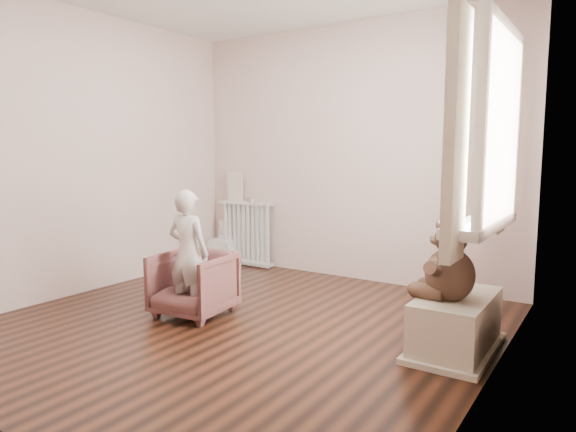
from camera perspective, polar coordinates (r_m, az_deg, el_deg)
The scene contains 17 objects.
floor at distance 4.02m, azimuth -5.42°, elevation -11.92°, with size 3.60×3.60×0.01m, color black.
back_wall at distance 5.32m, azimuth 6.66°, elevation 6.98°, with size 3.60×0.02×2.60m, color beige.
left_wall at distance 5.12m, azimuth -21.66°, elevation 6.52°, with size 0.02×3.60×2.60m, color beige.
right_wall at distance 3.02m, azimuth 22.24°, elevation 6.41°, with size 0.02×3.60×2.60m, color beige.
window at distance 3.32m, azimuth 22.68°, elevation 9.00°, with size 0.03×0.90×1.10m, color white.
window_sill at distance 3.37m, azimuth 20.70°, elevation -0.84°, with size 0.22×1.10×0.06m, color silver.
curtain_left at distance 2.79m, azimuth 18.19°, elevation 8.42°, with size 0.06×0.26×1.30m, color beige.
curtain_right at distance 3.90m, azimuth 22.60°, elevation 7.76°, with size 0.06×0.26×1.30m, color beige.
radiator at distance 5.95m, azimuth -4.68°, elevation -1.78°, with size 0.70×0.13×0.74m, color silver.
paper_doll at distance 5.99m, azimuth -5.90°, elevation 3.27°, with size 0.20×0.02×0.34m, color beige.
tin_a at distance 5.86m, azimuth -4.12°, elevation 1.83°, with size 0.09×0.09×0.06m, color #A59E8C.
toy_vanity at distance 6.15m, azimuth -7.17°, elevation -2.61°, with size 0.32×0.23×0.50m, color silver.
armchair at distance 4.21m, azimuth -10.45°, elevation -7.45°, with size 0.55×0.57×0.51m, color #562D29.
child at distance 4.12m, azimuth -11.02°, elevation -4.06°, with size 0.36×0.24×1.00m, color silver.
toy_bench at distance 3.63m, azimuth 18.16°, elevation -11.06°, with size 0.42×0.80×0.37m, color beige.
teddy_bear at distance 3.42m, azimuth 17.62°, elevation -4.01°, with size 0.41×0.32×0.50m, color #342116, non-canonical shape.
plush_cat at distance 3.53m, azimuth 21.28°, elevation 1.60°, with size 0.14×0.22×0.19m, color slate, non-canonical shape.
Camera 1 is at (2.38, -2.96, 1.31)m, focal length 32.00 mm.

